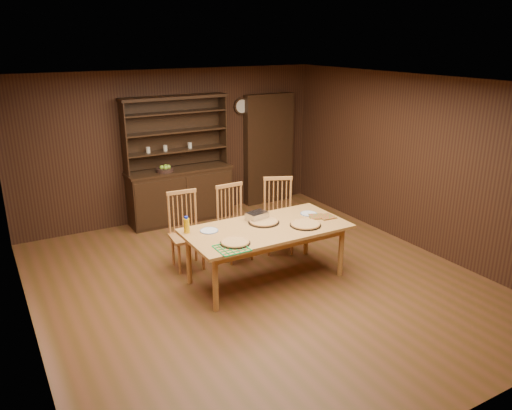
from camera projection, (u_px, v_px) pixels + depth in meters
floor at (259, 282)px, 6.65m from camera, size 6.00×6.00×0.00m
room_shell at (259, 167)px, 6.15m from camera, size 6.00×6.00×6.00m
china_hutch at (180, 188)px, 8.73m from camera, size 1.84×0.52×2.17m
doorway at (268, 149)px, 9.59m from camera, size 1.00×0.18×2.10m
wall_clock at (242, 106)px, 9.11m from camera, size 0.30×0.05×0.30m
dining_table at (266, 232)px, 6.53m from camera, size 2.13×1.07×0.75m
chair_left at (185, 227)px, 6.97m from camera, size 0.48×0.46×1.09m
chair_center at (233, 219)px, 7.26m from camera, size 0.46×0.44×1.10m
chair_right at (278, 212)px, 7.52m from camera, size 0.60×0.59×1.12m
pizza_left at (235, 242)px, 5.98m from camera, size 0.37×0.37×0.04m
pizza_right at (305, 224)px, 6.56m from camera, size 0.41×0.41×0.04m
pizza_center at (264, 222)px, 6.65m from camera, size 0.42×0.42×0.04m
cooling_rack at (232, 248)px, 5.84m from camera, size 0.40×0.40×0.02m
plate_left at (209, 231)px, 6.36m from camera, size 0.24×0.24×0.02m
plate_right at (309, 214)px, 6.97m from camera, size 0.23×0.23×0.02m
foil_dish at (257, 216)px, 6.74m from camera, size 0.30×0.24×0.11m
juice_bottle at (187, 225)px, 6.29m from camera, size 0.08×0.08×0.22m
pot_holder_a at (326, 217)px, 6.86m from camera, size 0.22×0.22×0.02m
pot_holder_b at (317, 217)px, 6.86m from camera, size 0.27×0.27×0.02m
fruit_bowl at (165, 169)px, 8.42m from camera, size 0.30×0.30×0.12m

